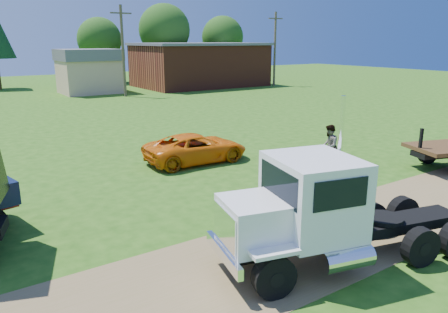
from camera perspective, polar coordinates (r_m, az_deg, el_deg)
ground at (r=14.67m, az=18.03°, el=-8.41°), size 140.00×140.00×0.00m
dirt_track at (r=14.67m, az=18.04°, el=-8.39°), size 120.00×4.20×0.01m
white_semi_tractor at (r=11.26m, az=11.83°, el=-7.14°), size 7.25×3.82×4.28m
orange_pickup at (r=20.73m, az=-3.67°, el=1.12°), size 5.03×2.46×1.37m
spectator_a at (r=12.39m, az=8.62°, el=-7.28°), size 0.84×0.70×1.96m
spectator_b at (r=20.33m, az=13.55°, el=1.32°), size 1.21×1.18×1.97m
brick_building at (r=56.15m, az=-3.18°, el=11.92°), size 15.40×10.40×5.30m
tan_shed at (r=50.41m, az=-17.18°, el=10.67°), size 6.20×5.40×4.70m
utility_poles at (r=46.26m, az=-13.07°, el=13.46°), size 42.20×0.28×9.00m
tree_row at (r=58.50m, az=-24.50°, el=14.57°), size 56.56×13.26×10.62m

